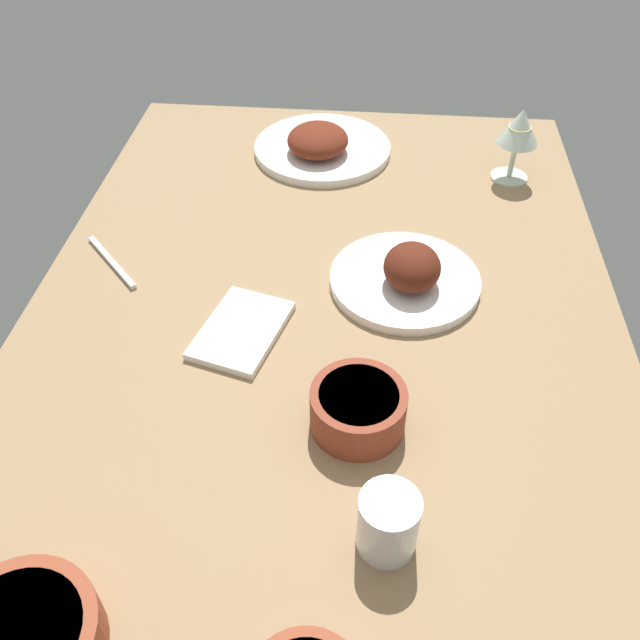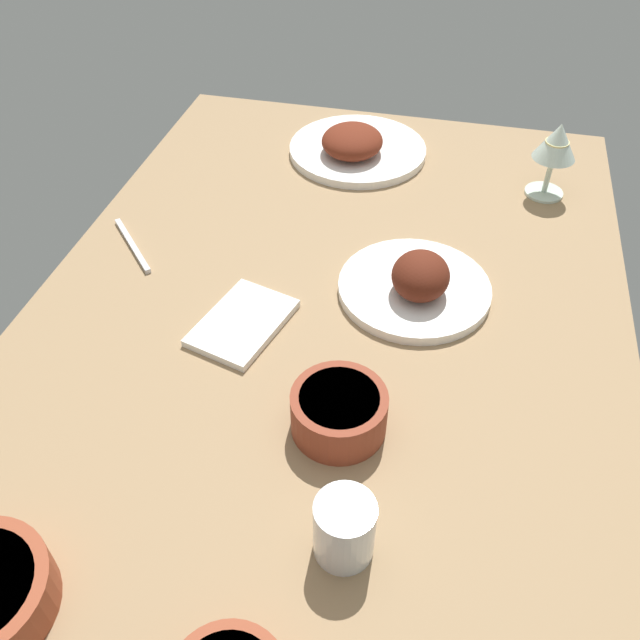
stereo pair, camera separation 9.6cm
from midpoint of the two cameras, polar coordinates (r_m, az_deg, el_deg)
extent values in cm
cube|color=#937551|center=(98.64, 2.78, -1.82)|extent=(140.00, 90.00, 4.00)
cylinder|color=white|center=(138.50, 5.28, 14.27)|extent=(27.44, 27.44, 1.60)
ellipsoid|color=#602314|center=(134.68, 4.89, 14.97)|extent=(12.91, 11.99, 5.34)
cylinder|color=white|center=(104.56, 10.69, 2.57)|extent=(23.58, 23.58, 1.60)
ellipsoid|color=#511E11|center=(100.95, 11.34, 3.63)|extent=(9.71, 8.71, 6.71)
cylinder|color=brown|center=(83.43, 4.95, -8.05)|extent=(12.12, 12.12, 5.86)
cylinder|color=#4C192D|center=(81.55, 5.05, -6.99)|extent=(9.94, 9.94, 1.00)
cylinder|color=silver|center=(133.86, 20.64, 10.13)|extent=(7.00, 7.00, 0.50)
cylinder|color=silver|center=(132.00, 21.04, 11.48)|extent=(1.00, 1.00, 7.00)
cone|color=silver|center=(128.86, 21.81, 14.00)|extent=(7.60, 7.60, 6.50)
cylinder|color=beige|center=(129.51, 21.64, 13.45)|extent=(4.18, 4.18, 2.80)
cylinder|color=silver|center=(73.37, 6.02, -17.60)|extent=(6.63, 6.63, 8.18)
cube|color=white|center=(97.56, -3.88, -0.37)|extent=(17.86, 14.38, 1.20)
cube|color=silver|center=(115.15, -13.53, 6.16)|extent=(12.50, 11.69, 0.80)
camera|label=1|loc=(0.05, -87.13, 2.72)|focal=37.31mm
camera|label=2|loc=(0.05, 92.87, -2.72)|focal=37.31mm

